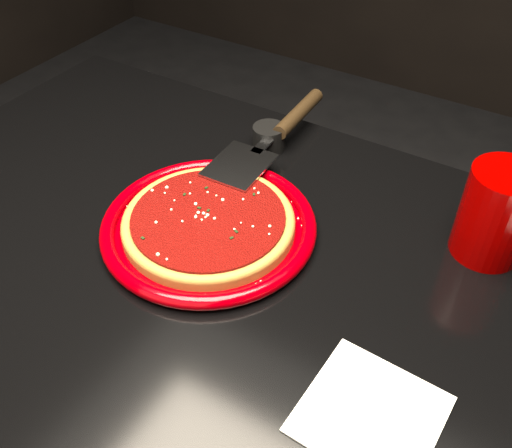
{
  "coord_description": "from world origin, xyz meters",
  "views": [
    {
      "loc": [
        0.31,
        -0.41,
        1.3
      ],
      "look_at": [
        -0.0,
        0.09,
        0.77
      ],
      "focal_mm": 40.0,
      "sensor_mm": 36.0,
      "label": 1
    }
  ],
  "objects_px": {
    "plate": "(209,226)",
    "pizza_server": "(273,135)",
    "ramekin": "(269,138)",
    "table": "(229,422)",
    "cup": "(496,214)"
  },
  "relations": [
    {
      "from": "plate",
      "to": "pizza_server",
      "type": "relative_size",
      "value": 0.86
    },
    {
      "from": "ramekin",
      "to": "table",
      "type": "bearing_deg",
      "value": -71.52
    },
    {
      "from": "plate",
      "to": "pizza_server",
      "type": "distance_m",
      "value": 0.21
    },
    {
      "from": "pizza_server",
      "to": "cup",
      "type": "relative_size",
      "value": 2.71
    },
    {
      "from": "ramekin",
      "to": "pizza_server",
      "type": "bearing_deg",
      "value": -42.69
    },
    {
      "from": "table",
      "to": "plate",
      "type": "relative_size",
      "value": 3.93
    },
    {
      "from": "pizza_server",
      "to": "cup",
      "type": "xyz_separation_m",
      "value": [
        0.36,
        -0.04,
        0.03
      ]
    },
    {
      "from": "plate",
      "to": "cup",
      "type": "relative_size",
      "value": 2.33
    },
    {
      "from": "ramekin",
      "to": "cup",
      "type": "bearing_deg",
      "value": -8.73
    },
    {
      "from": "plate",
      "to": "cup",
      "type": "height_order",
      "value": "cup"
    },
    {
      "from": "table",
      "to": "cup",
      "type": "bearing_deg",
      "value": 39.49
    },
    {
      "from": "table",
      "to": "plate",
      "type": "height_order",
      "value": "plate"
    },
    {
      "from": "table",
      "to": "plate",
      "type": "bearing_deg",
      "value": 133.83
    },
    {
      "from": "plate",
      "to": "pizza_server",
      "type": "bearing_deg",
      "value": 95.06
    },
    {
      "from": "pizza_server",
      "to": "ramekin",
      "type": "distance_m",
      "value": 0.03
    }
  ]
}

